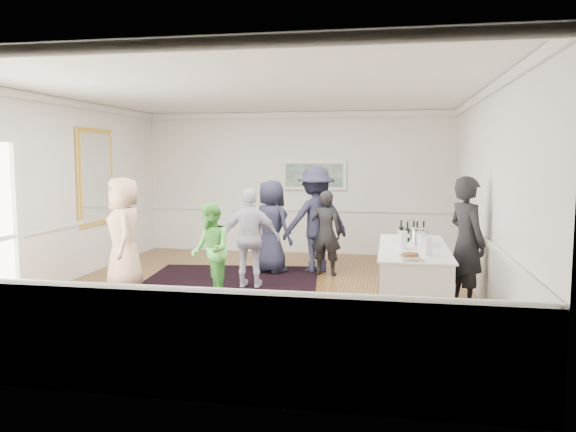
% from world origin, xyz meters
% --- Properties ---
extents(floor, '(8.00, 8.00, 0.00)m').
position_xyz_m(floor, '(0.00, 0.00, 0.00)').
color(floor, brown).
rests_on(floor, ground).
extents(ceiling, '(7.00, 8.00, 0.02)m').
position_xyz_m(ceiling, '(0.00, 0.00, 3.20)').
color(ceiling, white).
rests_on(ceiling, wall_back).
extents(wall_left, '(0.02, 8.00, 3.20)m').
position_xyz_m(wall_left, '(-3.50, 0.00, 1.60)').
color(wall_left, white).
rests_on(wall_left, floor).
extents(wall_right, '(0.02, 8.00, 3.20)m').
position_xyz_m(wall_right, '(3.50, 0.00, 1.60)').
color(wall_right, white).
rests_on(wall_right, floor).
extents(wall_back, '(7.00, 0.02, 3.20)m').
position_xyz_m(wall_back, '(0.00, 4.00, 1.60)').
color(wall_back, white).
rests_on(wall_back, floor).
extents(wall_front, '(7.00, 0.02, 3.20)m').
position_xyz_m(wall_front, '(0.00, -4.00, 1.60)').
color(wall_front, white).
rests_on(wall_front, floor).
extents(wainscoting, '(7.00, 8.00, 1.00)m').
position_xyz_m(wainscoting, '(0.00, 0.00, 0.50)').
color(wainscoting, white).
rests_on(wainscoting, floor).
extents(mirror, '(0.05, 1.25, 1.85)m').
position_xyz_m(mirror, '(-3.45, 1.30, 1.80)').
color(mirror, '#F4C347').
rests_on(mirror, wall_left).
extents(landscape_painting, '(1.44, 0.06, 0.66)m').
position_xyz_m(landscape_painting, '(0.40, 3.95, 1.78)').
color(landscape_painting, white).
rests_on(landscape_painting, wall_back).
extents(area_rug, '(3.45, 4.29, 0.02)m').
position_xyz_m(area_rug, '(-0.58, 0.16, 0.01)').
color(area_rug, black).
rests_on(area_rug, floor).
extents(serving_table, '(0.91, 2.40, 0.97)m').
position_xyz_m(serving_table, '(2.42, -0.91, 0.49)').
color(serving_table, white).
rests_on(serving_table, floor).
extents(bartender, '(0.74, 0.83, 1.91)m').
position_xyz_m(bartender, '(3.20, -0.27, 0.96)').
color(bartender, black).
rests_on(bartender, floor).
extents(guest_tan, '(0.98, 1.09, 1.86)m').
position_xyz_m(guest_tan, '(-2.20, -0.11, 0.93)').
color(guest_tan, tan).
rests_on(guest_tan, floor).
extents(guest_green, '(0.85, 0.91, 1.49)m').
position_xyz_m(guest_green, '(-0.64, -0.34, 0.74)').
color(guest_green, '#5BC850').
rests_on(guest_green, floor).
extents(guest_lilac, '(1.01, 0.48, 1.67)m').
position_xyz_m(guest_lilac, '(-0.18, 0.41, 0.83)').
color(guest_lilac, silver).
rests_on(guest_lilac, floor).
extents(guest_dark_a, '(1.49, 1.30, 2.01)m').
position_xyz_m(guest_dark_a, '(0.71, 1.91, 1.00)').
color(guest_dark_a, '#1F2034').
rests_on(guest_dark_a, floor).
extents(guest_dark_b, '(0.63, 0.47, 1.58)m').
position_xyz_m(guest_dark_b, '(0.94, 1.64, 0.79)').
color(guest_dark_b, black).
rests_on(guest_dark_b, floor).
extents(guest_navy, '(1.02, 0.92, 1.75)m').
position_xyz_m(guest_navy, '(-0.10, 1.67, 0.88)').
color(guest_navy, '#1F2034').
rests_on(guest_navy, floor).
extents(wine_bottles, '(0.39, 0.23, 0.31)m').
position_xyz_m(wine_bottles, '(2.43, -0.38, 1.13)').
color(wine_bottles, black).
rests_on(wine_bottles, serving_table).
extents(juice_pitchers, '(0.41, 0.65, 0.24)m').
position_xyz_m(juice_pitchers, '(2.41, -1.24, 1.09)').
color(juice_pitchers, '#73A23A').
rests_on(juice_pitchers, serving_table).
extents(ice_bucket, '(0.26, 0.26, 0.25)m').
position_xyz_m(ice_bucket, '(2.49, -0.76, 1.09)').
color(ice_bucket, silver).
rests_on(ice_bucket, serving_table).
extents(nut_bowl, '(0.28, 0.28, 0.07)m').
position_xyz_m(nut_bowl, '(2.35, -1.90, 1.01)').
color(nut_bowl, white).
rests_on(nut_bowl, serving_table).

